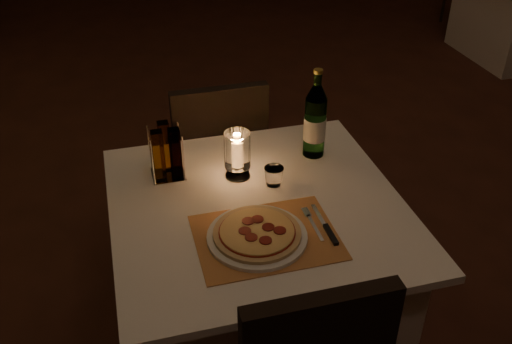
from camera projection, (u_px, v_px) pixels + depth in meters
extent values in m
cube|color=#431F15|center=(253.00, 232.00, 3.01)|extent=(8.00, 10.00, 0.02)
cube|color=white|center=(257.00, 285.00, 2.18)|extent=(0.88, 0.88, 0.71)
cube|color=white|center=(257.00, 208.00, 1.97)|extent=(1.00, 1.00, 0.03)
cube|color=black|center=(214.00, 155.00, 2.77)|extent=(0.42, 0.42, 0.05)
cube|color=black|center=(221.00, 132.00, 2.49)|extent=(0.42, 0.05, 0.42)
cylinder|color=black|center=(241.00, 173.00, 3.07)|extent=(0.03, 0.03, 0.44)
cylinder|color=black|center=(178.00, 182.00, 3.00)|extent=(0.03, 0.03, 0.44)
cylinder|color=black|center=(257.00, 210.00, 2.80)|extent=(0.03, 0.03, 0.44)
cylinder|color=black|center=(189.00, 221.00, 2.72)|extent=(0.03, 0.03, 0.44)
cube|color=#CC8347|center=(266.00, 237.00, 1.82)|extent=(0.45, 0.34, 0.00)
cylinder|color=white|center=(257.00, 236.00, 1.80)|extent=(0.32, 0.32, 0.01)
cylinder|color=#D8B77F|center=(257.00, 233.00, 1.80)|extent=(0.28, 0.28, 0.01)
cylinder|color=maroon|center=(257.00, 231.00, 1.79)|extent=(0.24, 0.24, 0.00)
cylinder|color=#EACC7F|center=(257.00, 231.00, 1.79)|extent=(0.24, 0.24, 0.00)
cylinder|color=maroon|center=(268.00, 227.00, 1.80)|extent=(0.04, 0.04, 0.00)
cylinder|color=maroon|center=(257.00, 219.00, 1.83)|extent=(0.04, 0.04, 0.00)
cylinder|color=maroon|center=(248.00, 221.00, 1.83)|extent=(0.04, 0.04, 0.00)
cylinder|color=maroon|center=(245.00, 231.00, 1.78)|extent=(0.04, 0.04, 0.00)
cylinder|color=maroon|center=(251.00, 237.00, 1.76)|extent=(0.04, 0.04, 0.00)
cylinder|color=maroon|center=(266.00, 240.00, 1.75)|extent=(0.04, 0.04, 0.00)
cylinder|color=maroon|center=(280.00, 230.00, 1.79)|extent=(0.04, 0.04, 0.00)
cube|color=silver|center=(315.00, 228.00, 1.85)|extent=(0.01, 0.14, 0.00)
cube|color=silver|center=(306.00, 212.00, 1.92)|extent=(0.02, 0.05, 0.00)
cube|color=black|center=(331.00, 234.00, 1.81)|extent=(0.02, 0.10, 0.01)
cube|color=silver|center=(319.00, 215.00, 1.91)|extent=(0.01, 0.12, 0.00)
cylinder|color=#67AB5C|center=(315.00, 127.00, 2.18)|extent=(0.08, 0.08, 0.24)
cylinder|color=#67AB5C|center=(318.00, 79.00, 2.07)|extent=(0.03, 0.03, 0.05)
cylinder|color=gold|center=(318.00, 71.00, 2.05)|extent=(0.03, 0.03, 0.01)
cylinder|color=silver|center=(315.00, 128.00, 2.18)|extent=(0.09, 0.09, 0.09)
cylinder|color=white|center=(238.00, 175.00, 2.11)|extent=(0.09, 0.09, 0.01)
cylinder|color=white|center=(238.00, 170.00, 2.10)|extent=(0.02, 0.02, 0.04)
cylinder|color=white|center=(237.00, 150.00, 2.05)|extent=(0.10, 0.10, 0.14)
cylinder|color=white|center=(237.00, 153.00, 2.06)|extent=(0.03, 0.03, 0.10)
ellipsoid|color=orange|center=(237.00, 138.00, 2.02)|extent=(0.02, 0.02, 0.03)
cube|color=white|center=(169.00, 174.00, 2.11)|extent=(0.12, 0.12, 0.01)
cylinder|color=white|center=(153.00, 163.00, 2.01)|extent=(0.01, 0.01, 0.18)
cylinder|color=white|center=(184.00, 159.00, 2.03)|extent=(0.01, 0.01, 0.18)
cylinder|color=white|center=(149.00, 148.00, 2.10)|extent=(0.01, 0.01, 0.18)
cylinder|color=white|center=(179.00, 144.00, 2.12)|extent=(0.01, 0.01, 0.18)
cube|color=#BF8C33|center=(159.00, 156.00, 2.03)|extent=(0.04, 0.04, 0.20)
cube|color=#3F1E14|center=(176.00, 154.00, 2.04)|extent=(0.04, 0.04, 0.20)
cube|color=#BF8C33|center=(165.00, 147.00, 2.08)|extent=(0.04, 0.04, 0.20)
cylinder|color=black|center=(444.00, 0.00, 5.68)|extent=(0.03, 0.03, 0.44)
cylinder|color=black|center=(495.00, 7.00, 5.48)|extent=(0.03, 0.03, 0.44)
cylinder|color=black|center=(463.00, 10.00, 5.41)|extent=(0.03, 0.03, 0.44)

